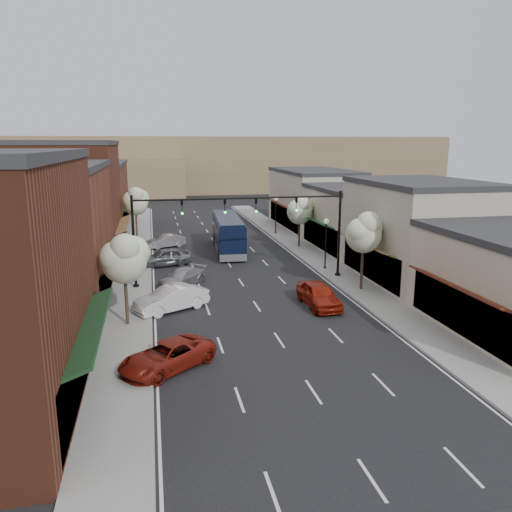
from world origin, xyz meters
TOP-DOWN VIEW (x-y plane):
  - ground at (0.00, 0.00)m, footprint 160.00×160.00m
  - sidewalk_left at (-8.40, 18.50)m, footprint 2.80×73.00m
  - sidewalk_right at (8.40, 18.50)m, footprint 2.80×73.00m
  - curb_left at (-7.00, 18.50)m, footprint 0.25×73.00m
  - curb_right at (7.00, 18.50)m, footprint 0.25×73.00m
  - bldg_left_midnear at (-14.23, 6.00)m, footprint 10.14×14.10m
  - bldg_left_midfar at (-14.24, 20.00)m, footprint 10.14×14.10m
  - bldg_left_far at (-14.22, 36.00)m, footprint 10.14×18.10m
  - bldg_right_midnear at (13.72, 6.00)m, footprint 9.14×12.10m
  - bldg_right_midfar at (13.70, 18.00)m, footprint 9.14×12.10m
  - bldg_right_far at (13.71, 32.00)m, footprint 9.14×16.10m
  - hill_far at (0.00, 90.00)m, footprint 120.00×30.00m
  - hill_near at (-25.00, 78.00)m, footprint 50.00×20.00m
  - signal_mast_right at (5.62, 8.00)m, footprint 8.22×0.46m
  - signal_mast_left at (-5.62, 8.00)m, footprint 8.22×0.46m
  - tree_right_near at (8.35, 3.94)m, footprint 2.85×2.65m
  - tree_right_far at (8.35, 19.94)m, footprint 2.85×2.65m
  - tree_left_near at (-8.25, -0.06)m, footprint 2.85×2.65m
  - tree_left_far at (-8.25, 25.94)m, footprint 2.85×2.65m
  - lamp_post_near at (7.80, 10.50)m, footprint 0.44×0.44m
  - lamp_post_far at (7.80, 28.00)m, footprint 0.44×0.44m
  - coach_bus at (0.80, 19.94)m, footprint 3.20×11.48m
  - red_hatchback at (4.03, 1.15)m, footprint 2.12×4.86m
  - parked_car_a at (-6.19, -6.39)m, footprint 5.25×4.76m
  - parked_car_b at (-5.62, 2.32)m, footprint 5.15×3.83m
  - parked_car_c at (-4.58, 8.05)m, footprint 4.30×4.53m
  - parked_car_d at (-5.66, 14.73)m, footprint 4.95×2.86m
  - parked_car_e at (-5.34, 22.82)m, footprint 4.35×2.88m

SIDE VIEW (x-z plane):
  - ground at x=0.00m, z-range 0.00..0.00m
  - curb_left at x=-7.00m, z-range -0.01..0.16m
  - curb_right at x=7.00m, z-range -0.01..0.16m
  - sidewalk_left at x=-8.40m, z-range 0.00..0.15m
  - sidewalk_right at x=8.40m, z-range 0.00..0.15m
  - parked_car_c at x=-4.58m, z-range 0.00..1.29m
  - parked_car_e at x=-5.34m, z-range 0.00..1.36m
  - parked_car_a at x=-6.19m, z-range 0.00..1.36m
  - parked_car_d at x=-5.66m, z-range 0.00..1.58m
  - parked_car_b at x=-5.62m, z-range 0.00..1.62m
  - red_hatchback at x=4.03m, z-range 0.00..1.63m
  - coach_bus at x=0.80m, z-range 0.08..3.55m
  - lamp_post_near at x=7.80m, z-range 0.79..5.23m
  - lamp_post_far at x=7.80m, z-range 0.79..5.23m
  - bldg_right_midfar at x=13.70m, z-range -0.03..6.37m
  - bldg_right_far at x=13.71m, z-range -0.04..7.36m
  - bldg_right_midnear at x=13.72m, z-range -0.04..7.86m
  - tree_right_far at x=8.35m, z-range 1.28..6.70m
  - hill_near at x=-25.00m, z-range 0.00..8.00m
  - bldg_left_far at x=-14.22m, z-range -0.04..8.36m
  - tree_left_near at x=-8.25m, z-range 1.38..7.07m
  - tree_right_near at x=8.35m, z-range 1.47..7.43m
  - tree_left_far at x=-8.25m, z-range 1.54..7.67m
  - signal_mast_right at x=5.62m, z-range 1.12..8.12m
  - signal_mast_left at x=-5.62m, z-range 1.12..8.12m
  - bldg_left_midnear at x=-14.23m, z-range -0.04..9.36m
  - bldg_left_midfar at x=-14.24m, z-range -0.05..10.85m
  - hill_far at x=0.00m, z-range 0.00..12.00m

